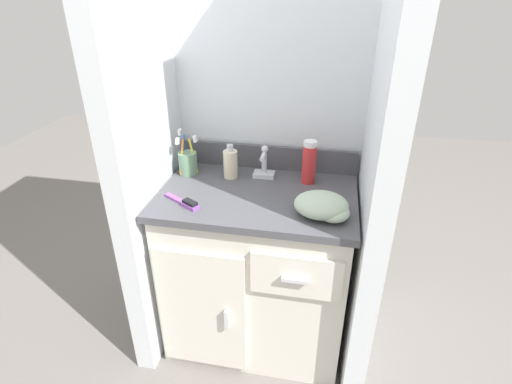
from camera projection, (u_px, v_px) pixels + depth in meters
name	position (u px, v px, depth m)	size (l,w,h in m)	color
ground_plane	(257.00, 331.00, 1.94)	(6.00, 6.00, 0.00)	slate
wall_back	(271.00, 90.00, 1.68)	(0.96, 0.08, 2.20)	silver
wall_left	(142.00, 104.00, 1.49)	(0.08, 0.59, 2.20)	silver
wall_right	(385.00, 118.00, 1.35)	(0.08, 0.59, 2.20)	silver
vanity	(257.00, 267.00, 1.75)	(0.78, 0.53, 0.76)	silver
backsplash	(268.00, 157.00, 1.77)	(0.78, 0.02, 0.11)	#4C4C51
sink_faucet	(264.00, 166.00, 1.69)	(0.09, 0.09, 0.14)	silver
toothbrush_cup	(188.00, 162.00, 1.72)	(0.09, 0.08, 0.19)	gray
soap_dispenser	(230.00, 163.00, 1.68)	(0.06, 0.06, 0.15)	beige
shaving_cream_can	(309.00, 162.00, 1.62)	(0.06, 0.06, 0.18)	red
hairbrush	(185.00, 203.00, 1.49)	(0.17, 0.11, 0.03)	purple
hand_towel	(324.00, 206.00, 1.41)	(0.20, 0.17, 0.08)	#A8BCA3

